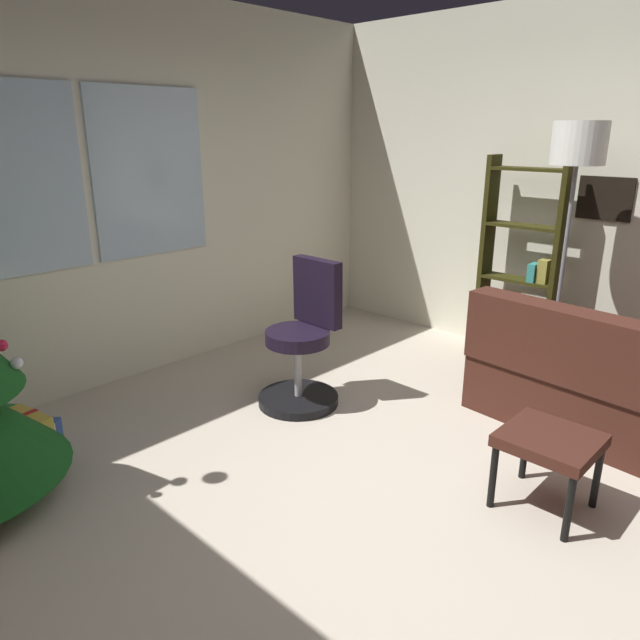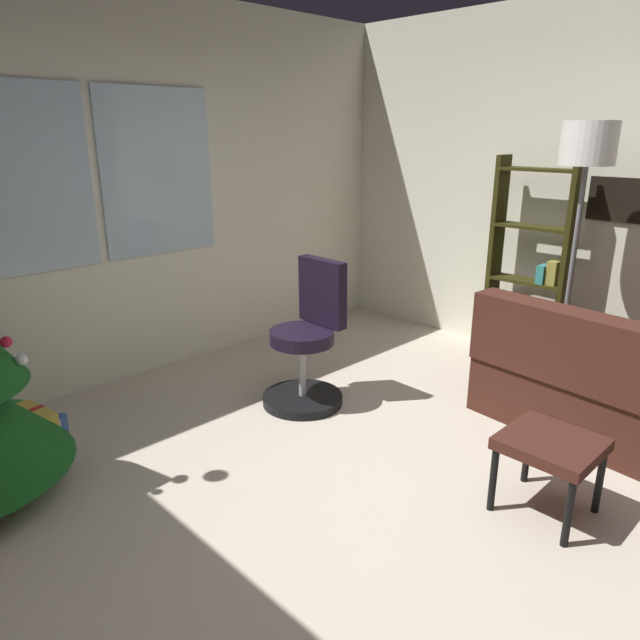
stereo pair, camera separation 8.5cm
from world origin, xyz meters
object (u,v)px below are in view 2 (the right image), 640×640
Objects in this scene: footstool at (550,449)px; office_chair at (308,348)px; floor_lamp at (586,165)px; gift_box_blue at (36,434)px; gift_box_gold at (21,434)px; bookshelf at (529,276)px.

office_chair is at bearing 89.42° from footstool.
floor_lamp reaches higher than footstool.
footstool reaches higher than gift_box_blue.
office_chair is 0.53× the size of floor_lamp.
office_chair reaches higher than gift_box_blue.
gift_box_gold is 1.84m from office_chair.
gift_box_blue is (0.08, -0.01, -0.03)m from gift_box_gold.
office_chair is (0.02, 1.74, 0.05)m from footstool.
footstool is at bearing -55.43° from gift_box_gold.
gift_box_blue is 3.69m from bookshelf.
gift_box_blue is 0.22× the size of bookshelf.
bookshelf reaches higher than gift_box_gold.
gift_box_gold is 3.76m from bookshelf.
footstool is 1.14× the size of gift_box_gold.
footstool is 2.03m from floor_lamp.
footstool is 0.23× the size of floor_lamp.
bookshelf reaches higher than office_chair.
floor_lamp reaches higher than gift_box_gold.
gift_box_gold is at bearing 124.57° from footstool.
floor_lamp reaches higher than gift_box_blue.
bookshelf reaches higher than gift_box_blue.
gift_box_blue is (-1.59, 2.41, -0.26)m from footstool.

